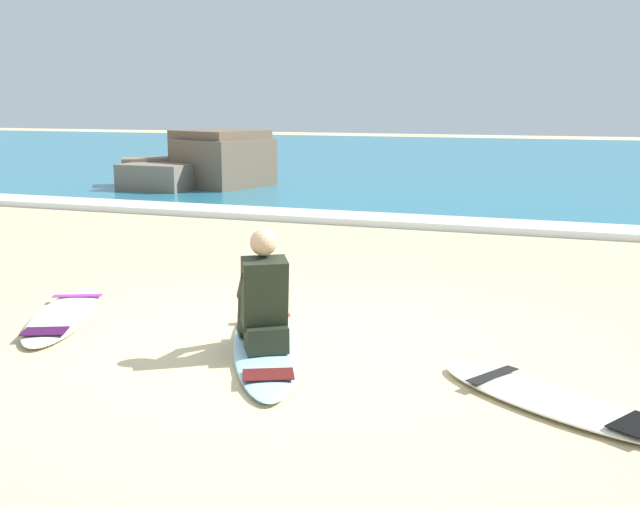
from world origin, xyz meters
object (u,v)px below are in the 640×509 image
(surfboard_main, at_px, (266,344))
(surfer_seated, at_px, (264,301))
(surfboard_spare_near, at_px, (64,315))
(surfboard_spare_far, at_px, (555,401))

(surfboard_main, bearing_deg, surfer_seated, -70.60)
(surfboard_spare_near, relative_size, surfboard_spare_far, 1.11)
(surfboard_main, relative_size, surfer_seated, 2.63)
(surfer_seated, height_order, surfboard_spare_far, surfer_seated)
(surfboard_main, xyz_separation_m, surfboard_spare_far, (2.27, -0.47, 0.00))
(surfer_seated, bearing_deg, surfboard_main, 109.40)
(surfboard_main, relative_size, surfboard_spare_near, 1.24)
(surfer_seated, bearing_deg, surfboard_spare_far, -8.13)
(surfer_seated, height_order, surfboard_spare_near, surfer_seated)
(surfboard_main, relative_size, surfboard_spare_far, 1.37)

